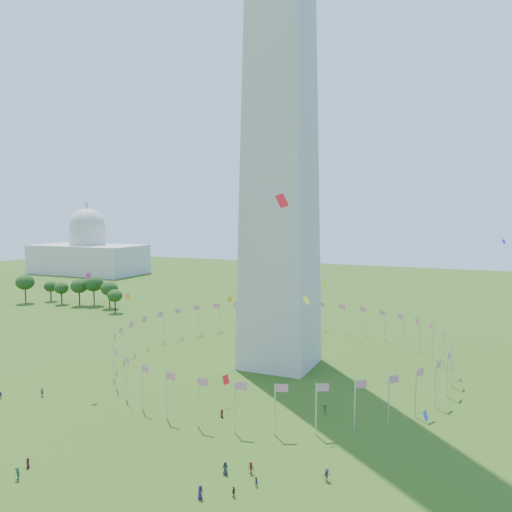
% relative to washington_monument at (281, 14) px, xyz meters
% --- Properties ---
extents(ground, '(600.00, 600.00, 0.00)m').
position_rel_washington_monument_xyz_m(ground, '(0.00, -50.00, -84.50)').
color(ground, '#294A11').
rests_on(ground, ground).
extents(washington_monument, '(16.80, 16.80, 169.00)m').
position_rel_washington_monument_xyz_m(washington_monument, '(0.00, 0.00, 0.00)').
color(washington_monument, beige).
rests_on(washington_monument, ground).
extents(flag_ring, '(80.24, 80.24, 9.00)m').
position_rel_washington_monument_xyz_m(flag_ring, '(-0.00, 0.00, -80.00)').
color(flag_ring, silver).
rests_on(flag_ring, ground).
extents(capitol_building, '(70.00, 35.00, 46.00)m').
position_rel_washington_monument_xyz_m(capitol_building, '(-180.00, 130.00, -61.50)').
color(capitol_building, beige).
rests_on(capitol_building, ground).
extents(crowd, '(99.56, 68.58, 1.93)m').
position_rel_washington_monument_xyz_m(crowd, '(10.65, -48.24, -83.63)').
color(crowd, '#1E2947').
rests_on(crowd, ground).
extents(kites_aloft, '(109.40, 76.79, 35.94)m').
position_rel_washington_monument_xyz_m(kites_aloft, '(6.55, -25.14, -65.45)').
color(kites_aloft, yellow).
rests_on(kites_aloft, ground).
extents(tree_line_west, '(54.99, 15.51, 12.27)m').
position_rel_washington_monument_xyz_m(tree_line_west, '(-106.27, 41.11, -79.08)').
color(tree_line_west, '#2A541C').
rests_on(tree_line_west, ground).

